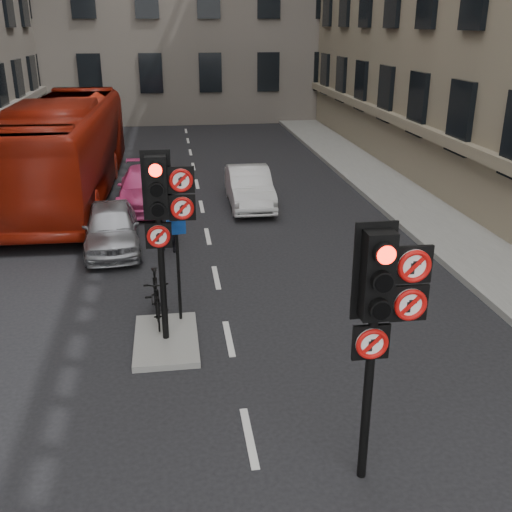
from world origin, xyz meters
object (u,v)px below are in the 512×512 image
object	(u,v)px
signal_far	(163,207)
car_pink	(145,188)
motorcycle	(156,297)
motorcyclist	(167,219)
signal_near	(382,303)
car_silver	(111,227)
bus_red	(65,149)
car_white	(249,187)
info_sign	(178,256)

from	to	relation	value
signal_far	car_pink	bearing A→B (deg)	94.37
motorcycle	motorcyclist	distance (m)	3.99
motorcycle	signal_far	bearing A→B (deg)	-79.24
signal_near	motorcycle	xyz separation A→B (m)	(-2.86, 5.01, -2.07)
car_silver	motorcyclist	distance (m)	1.57
motorcycle	bus_red	bearing A→B (deg)	103.76
car_silver	car_white	world-z (taller)	car_white
car_white	signal_near	bearing A→B (deg)	-89.83
car_silver	car_pink	bearing A→B (deg)	74.27
car_white	car_pink	size ratio (longest dim) A/B	0.93
signal_near	signal_far	world-z (taller)	signal_far
motorcyclist	info_sign	world-z (taller)	info_sign
signal_near	motorcycle	world-z (taller)	signal_near
signal_far	motorcyclist	size ratio (longest dim) A/B	1.95
car_pink	motorcycle	size ratio (longest dim) A/B	2.44
signal_far	bus_red	xyz separation A→B (m)	(-3.39, 10.98, -1.03)
signal_near	car_silver	world-z (taller)	signal_near
car_white	motorcycle	bearing A→B (deg)	-109.90
signal_near	info_sign	world-z (taller)	signal_near
car_silver	motorcyclist	world-z (taller)	motorcyclist
motorcycle	motorcyclist	bearing A→B (deg)	82.80
car_silver	bus_red	world-z (taller)	bus_red
car_pink	bus_red	bearing A→B (deg)	151.37
signal_near	car_silver	xyz separation A→B (m)	(-4.09, 9.39, -1.97)
car_white	motorcycle	size ratio (longest dim) A/B	2.26
car_silver	info_sign	size ratio (longest dim) A/B	1.70
car_silver	car_pink	world-z (taller)	car_silver
car_pink	info_sign	bearing A→B (deg)	-83.01
car_white	motorcycle	xyz separation A→B (m)	(-2.97, -7.92, -0.12)
car_silver	bus_red	distance (m)	5.99
car_white	info_sign	distance (m)	8.60
motorcyclist	signal_far	bearing A→B (deg)	104.50
car_pink	info_sign	xyz separation A→B (m)	(0.94, -8.74, 0.89)
signal_near	car_pink	bearing A→B (deg)	103.86
bus_red	info_sign	xyz separation A→B (m)	(3.60, -10.24, -0.18)
signal_far	bus_red	distance (m)	11.54
signal_near	car_white	xyz separation A→B (m)	(0.11, 12.92, -1.95)
signal_near	bus_red	distance (m)	16.16
signal_far	motorcycle	distance (m)	2.42
car_silver	motorcyclist	xyz separation A→B (m)	(1.48, -0.42, 0.30)
signal_far	car_white	bearing A→B (deg)	73.12
motorcyclist	info_sign	distance (m)	4.28
bus_red	info_sign	distance (m)	10.86
signal_far	bus_red	world-z (taller)	signal_far
signal_far	car_silver	distance (m)	5.97
car_silver	car_pink	size ratio (longest dim) A/B	0.87
signal_far	motorcyclist	world-z (taller)	signal_far
car_pink	motorcyclist	distance (m)	4.57
car_pink	motorcycle	bearing A→B (deg)	-85.99
car_white	bus_red	distance (m)	6.52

